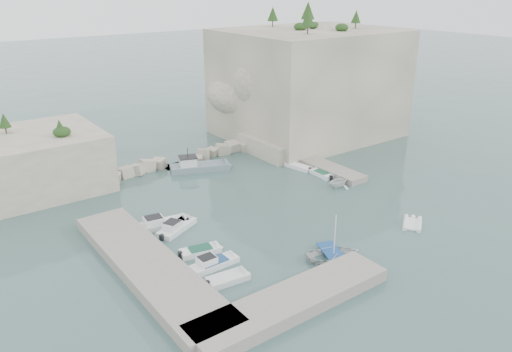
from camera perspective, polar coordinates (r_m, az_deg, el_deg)
ground at (r=54.89m, az=3.72°, el=-4.77°), size 400.00×400.00×0.00m
cliff_east at (r=83.21m, az=5.96°, el=10.48°), size 26.00×22.00×17.00m
cliff_terrace at (r=75.01m, az=2.60°, el=3.62°), size 8.00×10.00×2.50m
outcrop_west at (r=66.94m, az=-24.14°, el=1.50°), size 16.00×14.00×7.00m
quay_west at (r=46.02m, az=-12.20°, el=-10.05°), size 5.00×24.00×1.10m
quay_south at (r=40.83m, az=4.15°, el=-14.06°), size 18.00×4.00×1.10m
ledge_east at (r=69.91m, az=7.01°, el=1.38°), size 3.00×16.00×0.80m
breakwater at (r=71.08m, az=-8.31°, el=1.91°), size 28.00×3.00×1.40m
motorboat_a at (r=53.86m, az=-10.70°, el=-5.67°), size 6.37×2.72×1.40m
motorboat_b at (r=52.85m, az=-9.02°, el=-6.11°), size 5.57×3.91×1.40m
motorboat_c at (r=48.33m, az=-6.36°, el=-8.77°), size 4.43×2.32×0.70m
motorboat_d at (r=46.15m, az=-4.85°, el=-10.30°), size 5.21×1.65×1.40m
motorboat_e at (r=44.09m, az=-3.24°, el=-11.92°), size 4.19×2.04×0.70m
rowboat at (r=47.79m, az=8.84°, el=-9.29°), size 6.08×5.22×1.06m
inflatable_dinghy at (r=55.74m, az=17.41°, el=-5.36°), size 4.04×3.56×0.44m
tender_east_a at (r=63.72m, az=9.37°, el=-1.18°), size 3.39×2.93×1.79m
tender_east_b at (r=66.79m, az=7.50°, el=0.02°), size 1.58×4.04×0.70m
tender_east_c at (r=69.07m, az=4.85°, el=0.86°), size 2.14×4.51×0.70m
tender_east_d at (r=71.72m, az=3.50°, el=1.69°), size 4.45×2.18×1.65m
work_boat at (r=68.71m, az=-6.41°, el=0.69°), size 9.10×5.51×2.20m
rowboat_mast at (r=46.51m, az=9.02°, el=-6.50°), size 0.10×0.10×4.20m
vegetation at (r=79.67m, az=2.64°, el=16.93°), size 53.48×13.88×13.40m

